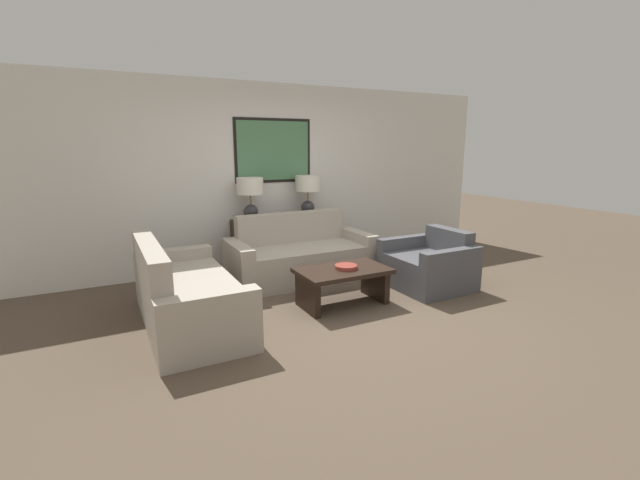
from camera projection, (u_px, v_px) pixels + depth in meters
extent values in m
plane|color=brown|center=(354.00, 313.00, 4.64)|extent=(20.00, 20.00, 0.00)
cube|color=silver|center=(273.00, 176.00, 6.36)|extent=(7.63, 0.10, 2.65)
cube|color=black|center=(273.00, 151.00, 6.23)|extent=(1.18, 0.01, 0.92)
cube|color=#4C7F56|center=(274.00, 151.00, 6.23)|extent=(1.10, 0.02, 0.84)
cube|color=#332319|center=(281.00, 243.00, 6.33)|extent=(1.40, 0.39, 0.74)
cylinder|color=#333338|center=(251.00, 220.00, 6.05)|extent=(0.17, 0.17, 0.02)
sphere|color=#333338|center=(251.00, 212.00, 6.02)|extent=(0.20, 0.20, 0.20)
cylinder|color=#8C7A51|center=(250.00, 199.00, 5.98)|extent=(0.02, 0.02, 0.14)
cylinder|color=white|center=(250.00, 186.00, 5.94)|extent=(0.37, 0.37, 0.23)
cylinder|color=#333338|center=(308.00, 215.00, 6.45)|extent=(0.17, 0.17, 0.02)
sphere|color=#333338|center=(308.00, 207.00, 6.42)|extent=(0.20, 0.20, 0.20)
cylinder|color=#8C7A51|center=(308.00, 196.00, 6.39)|extent=(0.02, 0.02, 0.14)
cylinder|color=white|center=(308.00, 183.00, 6.35)|extent=(0.37, 0.37, 0.23)
cube|color=#ADA393|center=(304.00, 265.00, 5.67)|extent=(1.56, 0.69, 0.45)
cube|color=#ADA393|center=(291.00, 243.00, 6.00)|extent=(1.56, 0.18, 0.87)
cube|color=#ADA393|center=(238.00, 267.00, 5.34)|extent=(0.18, 0.87, 0.59)
cube|color=#ADA393|center=(356.00, 251.00, 6.13)|extent=(0.18, 0.87, 0.59)
cube|color=#ADA393|center=(199.00, 300.00, 4.37)|extent=(0.69, 1.56, 0.45)
cube|color=#ADA393|center=(152.00, 287.00, 4.13)|extent=(0.18, 1.56, 0.87)
cube|color=#ADA393|center=(210.00, 327.00, 3.56)|extent=(0.87, 0.18, 0.59)
cube|color=#ADA393|center=(175.00, 273.00, 5.07)|extent=(0.87, 0.18, 0.59)
cube|color=black|center=(343.00, 271.00, 4.81)|extent=(1.02, 0.62, 0.05)
cube|color=black|center=(308.00, 295.00, 4.65)|extent=(0.07, 0.50, 0.37)
cube|color=black|center=(375.00, 283.00, 5.05)|extent=(0.07, 0.50, 0.37)
cylinder|color=#93382D|center=(346.00, 267.00, 4.79)|extent=(0.25, 0.25, 0.04)
cube|color=#4C4C51|center=(421.00, 272.00, 5.42)|extent=(0.71, 0.71, 0.42)
cube|color=#4C4C51|center=(448.00, 256.00, 5.59)|extent=(0.18, 0.71, 0.73)
cube|color=#4C4C51|center=(406.00, 257.00, 5.81)|extent=(0.89, 0.14, 0.58)
cube|color=#4C4C51|center=(451.00, 273.00, 5.08)|extent=(0.89, 0.14, 0.58)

